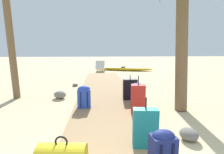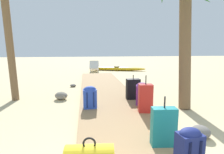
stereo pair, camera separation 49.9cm
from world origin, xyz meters
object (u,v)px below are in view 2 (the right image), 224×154
object	(u,v)px
backpack_purple	(142,93)
backpack_blue	(90,97)
backpack_navy	(189,149)
kayak	(117,69)
suitcase_red	(145,98)
lounge_chair	(94,67)
suitcase_black	(133,89)
backpack_tan	(164,118)
suitcase_teal	(164,127)

from	to	relation	value
backpack_purple	backpack_blue	bearing A→B (deg)	-177.45
backpack_navy	backpack_purple	distance (m)	2.72
kayak	backpack_blue	bearing A→B (deg)	-104.57
suitcase_red	lounge_chair	bearing A→B (deg)	95.53
lounge_chair	backpack_blue	bearing A→B (deg)	-93.76
suitcase_black	backpack_tan	world-z (taller)	suitcase_black
lounge_chair	kayak	size ratio (longest dim) A/B	0.38
suitcase_black	lounge_chair	bearing A→B (deg)	96.50
suitcase_red	backpack_purple	distance (m)	0.56
suitcase_teal	backpack_purple	world-z (taller)	suitcase_teal
backpack_tan	backpack_purple	size ratio (longest dim) A/B	0.75
suitcase_black	backpack_navy	xyz separation A→B (m)	(-0.17, -3.33, -0.01)
suitcase_teal	backpack_tan	size ratio (longest dim) A/B	1.72
backpack_purple	suitcase_red	bearing A→B (deg)	-99.99
backpack_tan	backpack_navy	bearing A→B (deg)	-98.48
suitcase_red	backpack_navy	bearing A→B (deg)	-94.37
backpack_blue	lounge_chair	size ratio (longest dim) A/B	0.37
backpack_purple	kayak	bearing A→B (deg)	84.68
lounge_chair	kayak	bearing A→B (deg)	20.44
suitcase_black	kayak	world-z (taller)	suitcase_black
lounge_chair	suitcase_teal	bearing A→B (deg)	-86.58
lounge_chair	kayak	world-z (taller)	lounge_chair
kayak	backpack_tan	bearing A→B (deg)	-95.02
suitcase_black	suitcase_teal	world-z (taller)	suitcase_teal
suitcase_teal	lounge_chair	size ratio (longest dim) A/B	0.51
backpack_blue	backpack_purple	xyz separation A→B (m)	(1.42, 0.06, 0.02)
backpack_blue	backpack_navy	xyz separation A→B (m)	(1.16, -2.65, -0.00)
backpack_navy	suitcase_red	size ratio (longest dim) A/B	0.64
lounge_chair	kayak	distance (m)	1.81
backpack_purple	lounge_chair	bearing A→B (deg)	96.63
backpack_blue	lounge_chair	xyz separation A→B (m)	(0.52, 7.84, -0.06)
suitcase_black	lounge_chair	size ratio (longest dim) A/B	0.47
backpack_navy	lounge_chair	distance (m)	10.50
suitcase_teal	backpack_navy	xyz separation A→B (m)	(0.05, -0.63, -0.01)
backpack_tan	suitcase_teal	bearing A→B (deg)	-114.43
suitcase_red	kayak	world-z (taller)	suitcase_red
suitcase_teal	suitcase_red	distance (m)	1.54
backpack_navy	lounge_chair	world-z (taller)	lounge_chair
backpack_tan	kayak	distance (m)	10.04
backpack_tan	kayak	size ratio (longest dim) A/B	0.11
suitcase_black	kayak	xyz separation A→B (m)	(0.87, 7.78, -0.25)
kayak	lounge_chair	bearing A→B (deg)	-159.56
backpack_blue	backpack_tan	distance (m)	2.02
suitcase_teal	backpack_navy	bearing A→B (deg)	-85.22
suitcase_teal	backpack_navy	size ratio (longest dim) A/B	1.40
backpack_tan	suitcase_black	bearing A→B (deg)	89.82
backpack_tan	backpack_purple	bearing A→B (deg)	86.56
backpack_tan	backpack_navy	xyz separation A→B (m)	(-0.17, -1.12, 0.06)
suitcase_black	suitcase_red	xyz separation A→B (m)	(-0.01, -1.17, 0.03)
backpack_blue	lounge_chair	bearing A→B (deg)	86.24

